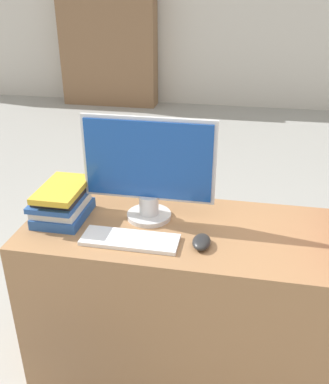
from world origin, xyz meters
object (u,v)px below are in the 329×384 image
keyboard (130,240)px  book_stack (62,202)px  monitor (148,168)px  mouse (202,242)px

keyboard → book_stack: (-0.33, 0.13, 0.06)m
monitor → keyboard: size_ratio=1.45×
keyboard → book_stack: 0.36m
keyboard → monitor: bearing=81.4°
keyboard → book_stack: size_ratio=1.36×
keyboard → book_stack: book_stack is taller
mouse → book_stack: size_ratio=0.40×
mouse → book_stack: bearing=169.9°
monitor → mouse: monitor is taller
keyboard → book_stack: bearing=158.7°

